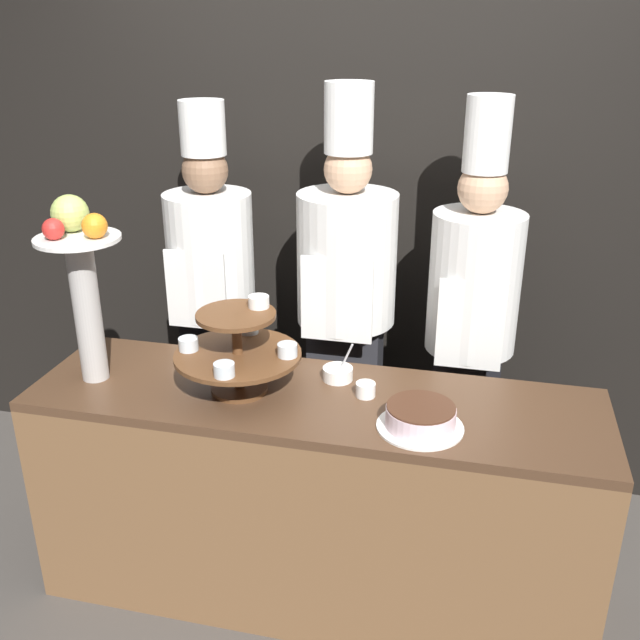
% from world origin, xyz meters
% --- Properties ---
extents(wall_back, '(10.00, 0.06, 2.80)m').
position_xyz_m(wall_back, '(0.00, 1.25, 1.40)').
color(wall_back, black).
rests_on(wall_back, ground_plane).
extents(buffet_counter, '(2.04, 0.58, 0.86)m').
position_xyz_m(buffet_counter, '(0.00, 0.29, 0.43)').
color(buffet_counter, brown).
rests_on(buffet_counter, ground_plane).
extents(tiered_stand, '(0.45, 0.45, 0.34)m').
position_xyz_m(tiered_stand, '(-0.27, 0.27, 1.03)').
color(tiered_stand, brown).
rests_on(tiered_stand, buffet_counter).
extents(fruit_pedestal, '(0.29, 0.29, 0.67)m').
position_xyz_m(fruit_pedestal, '(-0.83, 0.25, 1.28)').
color(fruit_pedestal, '#B2ADA8').
rests_on(fruit_pedestal, buffet_counter).
extents(cake_round, '(0.28, 0.28, 0.08)m').
position_xyz_m(cake_round, '(0.39, 0.16, 0.90)').
color(cake_round, white).
rests_on(cake_round, buffet_counter).
extents(cup_white, '(0.07, 0.07, 0.05)m').
position_xyz_m(cup_white, '(0.18, 0.33, 0.89)').
color(cup_white, white).
rests_on(cup_white, buffet_counter).
extents(serving_bowl_far, '(0.11, 0.11, 0.15)m').
position_xyz_m(serving_bowl_far, '(0.06, 0.43, 0.89)').
color(serving_bowl_far, white).
rests_on(serving_bowl_far, buffet_counter).
extents(chef_left, '(0.37, 0.37, 1.80)m').
position_xyz_m(chef_left, '(-0.59, 0.86, 1.00)').
color(chef_left, black).
rests_on(chef_left, ground_plane).
extents(chef_center_left, '(0.41, 0.41, 1.88)m').
position_xyz_m(chef_center_left, '(0.00, 0.86, 1.02)').
color(chef_center_left, '#28282D').
rests_on(chef_center_left, ground_plane).
extents(chef_center_right, '(0.36, 0.36, 1.84)m').
position_xyz_m(chef_center_right, '(0.52, 0.86, 0.99)').
color(chef_center_right, black).
rests_on(chef_center_right, ground_plane).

